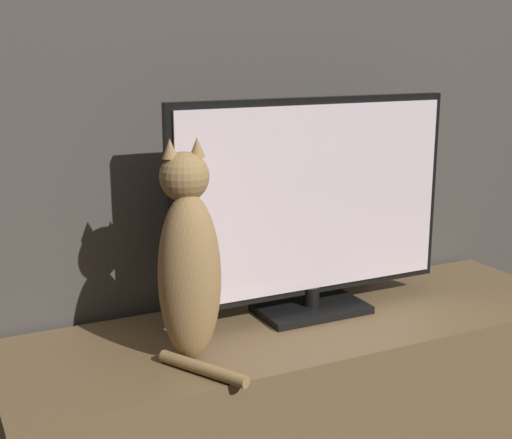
{
  "coord_description": "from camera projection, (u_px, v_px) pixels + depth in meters",
  "views": [
    {
      "loc": [
        -0.89,
        -0.58,
        1.17
      ],
      "look_at": [
        -0.15,
        0.93,
        0.75
      ],
      "focal_mm": 50.0,
      "sensor_mm": 36.0,
      "label": 1
    }
  ],
  "objects": [
    {
      "name": "cat",
      "position": [
        189.0,
        264.0,
        1.61
      ],
      "size": [
        0.16,
        0.29,
        0.51
      ],
      "rotation": [
        0.0,
        0.0,
        -0.1
      ],
      "color": "#997547",
      "rests_on": "tv_stand"
    },
    {
      "name": "tv",
      "position": [
        312.0,
        206.0,
        1.88
      ],
      "size": [
        0.81,
        0.18,
        0.58
      ],
      "color": "black",
      "rests_on": "tv_stand"
    },
    {
      "name": "tv_stand",
      "position": [
        304.0,
        401.0,
        1.93
      ],
      "size": [
        1.57,
        0.48,
        0.46
      ],
      "color": "brown",
      "rests_on": "ground_plane"
    }
  ]
}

